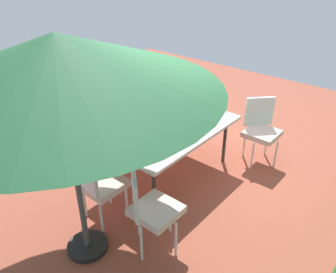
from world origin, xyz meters
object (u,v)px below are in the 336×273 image
object	(u,v)px
patio_umbrella	(58,63)
chair_northwest	(261,128)
chair_southwest	(178,99)
chair_east	(98,182)
dining_table	(168,130)
chair_south	(130,124)
laptop	(154,125)
cup	(196,114)
chair_northeast	(150,206)

from	to	relation	value
patio_umbrella	chair_northwest	bearing A→B (deg)	168.37
chair_southwest	chair_east	bearing A→B (deg)	-23.39
dining_table	chair_south	xyz separation A→B (m)	(0.01, -0.75, -0.16)
dining_table	patio_umbrella	xyz separation A→B (m)	(1.66, 0.24, 1.36)
chair_southwest	laptop	size ratio (longest dim) A/B	2.44
patio_umbrella	chair_southwest	bearing A→B (deg)	-159.94
dining_table	chair_south	bearing A→B (deg)	-89.46
chair_southwest	chair_east	distance (m)	2.63
chair_south	cup	xyz separation A→B (m)	(-0.49, 0.88, 0.27)
dining_table	chair_south	size ratio (longest dim) A/B	1.92
chair_south	cup	bearing A→B (deg)	116.07
chair_northwest	chair_east	xyz separation A→B (m)	(2.42, -0.81, 0.00)
patio_umbrella	chair_east	xyz separation A→B (m)	(-0.41, -0.23, -1.53)
chair_south	chair_northeast	size ratio (longest dim) A/B	1.00
dining_table	chair_east	bearing A→B (deg)	0.39
chair_south	chair_northeast	world-z (taller)	same
chair_east	chair_northeast	bearing A→B (deg)	-167.60
chair_northwest	laptop	xyz separation A→B (m)	(1.33, -0.93, 0.26)
patio_umbrella	chair_east	distance (m)	1.60
chair_southwest	chair_northeast	xyz separation A→B (m)	(2.42, 1.56, 0.00)
chair_south	chair_southwest	world-z (taller)	same
laptop	patio_umbrella	bearing A→B (deg)	-18.38
patio_umbrella	chair_east	world-z (taller)	patio_umbrella
chair_northeast	dining_table	bearing A→B (deg)	-16.84
chair_east	cup	xyz separation A→B (m)	(-1.72, 0.12, 0.27)
chair_northwest	chair_northeast	size ratio (longest dim) A/B	1.00
cup	chair_southwest	bearing A→B (deg)	-129.27
laptop	dining_table	bearing A→B (deg)	115.00
chair_east	patio_umbrella	bearing A→B (deg)	126.14
chair_southwest	chair_northeast	world-z (taller)	same
dining_table	chair_northwest	distance (m)	1.44
chair_northeast	cup	xyz separation A→B (m)	(-1.65, -0.62, 0.27)
laptop	chair_northwest	bearing A→B (deg)	113.75
chair_southwest	cup	bearing A→B (deg)	8.97
dining_table	patio_umbrella	world-z (taller)	patio_umbrella
patio_umbrella	chair_east	size ratio (longest dim) A/B	2.79
chair_south	chair_southwest	size ratio (longest dim) A/B	1.00
dining_table	chair_northwest	world-z (taller)	chair_northwest
dining_table	chair_northeast	xyz separation A→B (m)	(1.17, 0.74, -0.16)
chair_south	chair_east	size ratio (longest dim) A/B	1.00
dining_table	chair_southwest	world-z (taller)	chair_southwest
cup	laptop	bearing A→B (deg)	-19.81
chair_northwest	laptop	world-z (taller)	same
dining_table	chair_northwest	size ratio (longest dim) A/B	1.92
chair_northeast	patio_umbrella	bearing A→B (deg)	84.73
dining_table	cup	world-z (taller)	cup
chair_southwest	chair_east	world-z (taller)	same
chair_southwest	cup	xyz separation A→B (m)	(0.77, 0.94, 0.27)
patio_umbrella	chair_northwest	xyz separation A→B (m)	(-2.83, 0.58, -1.53)
dining_table	laptop	bearing A→B (deg)	-33.64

